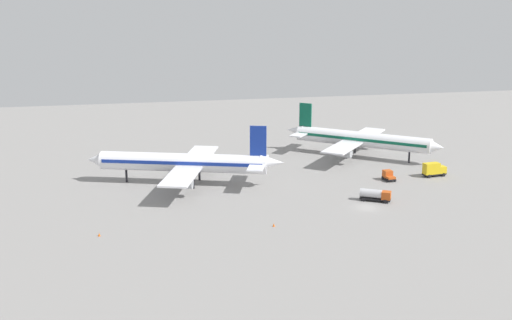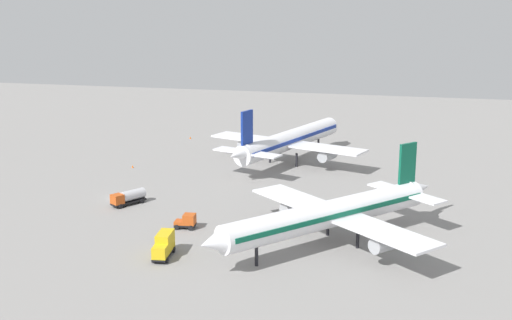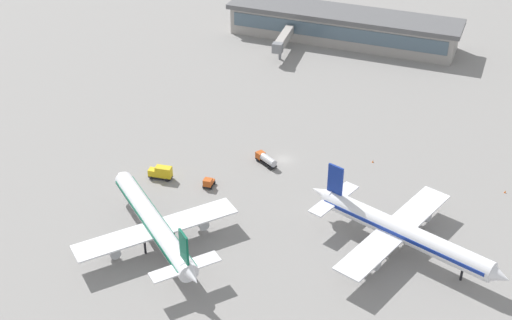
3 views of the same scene
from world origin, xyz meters
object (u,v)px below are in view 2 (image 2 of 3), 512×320
safety_cone_mid_apron (190,138)px  fuel_truck (129,197)px  baggage_tug (187,221)px  catering_truck (164,245)px  safety_cone_near_gate (133,166)px  airplane_taxiing (289,140)px  airplane_at_gate (331,214)px

safety_cone_mid_apron → fuel_truck: bearing=8.6°
baggage_tug → catering_truck: size_ratio=0.58×
safety_cone_near_gate → fuel_truck: bearing=22.9°
catering_truck → safety_cone_near_gate: 51.64m
baggage_tug → safety_cone_mid_apron: bearing=104.1°
airplane_taxiing → catering_truck: size_ratio=7.58×
airplane_at_gate → safety_cone_near_gate: airplane_at_gate is taller
airplane_at_gate → baggage_tug: airplane_at_gate is taller
catering_truck → safety_cone_near_gate: size_ratio=9.64×
fuel_truck → baggage_tug: (9.06, 14.01, -0.23)m
airplane_taxiing → airplane_at_gate: bearing=-143.0°
airplane_taxiing → catering_truck: bearing=-167.1°
fuel_truck → safety_cone_near_gate: (-24.18, -10.22, -1.09)m
baggage_tug → catering_truck: (11.85, 0.90, 0.54)m
baggage_tug → safety_cone_mid_apron: (-64.65, -22.44, -0.86)m
fuel_truck → airplane_taxiing: bearing=-178.6°
airplane_at_gate → fuel_truck: 38.39m
airplane_at_gate → safety_cone_mid_apron: airplane_at_gate is taller
safety_cone_near_gate → catering_truck: bearing=29.1°
catering_truck → safety_cone_near_gate: (-45.09, -25.13, -1.40)m
catering_truck → airplane_taxiing: bearing=167.1°
baggage_tug → safety_cone_near_gate: (-33.24, -24.23, -0.86)m
catering_truck → safety_cone_mid_apron: catering_truck is taller
fuel_truck → catering_truck: size_ratio=1.10×
baggage_tug → safety_cone_mid_apron: 68.43m
fuel_truck → safety_cone_mid_apron: fuel_truck is taller
fuel_truck → catering_truck: 25.69m
fuel_truck → safety_cone_mid_apron: (-55.58, -8.42, -1.09)m
airplane_at_gate → catering_truck: 24.16m
baggage_tug → safety_cone_mid_apron: size_ratio=5.59×
catering_truck → safety_cone_mid_apron: bearing=-169.8°
baggage_tug → safety_cone_mid_apron: baggage_tug is taller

